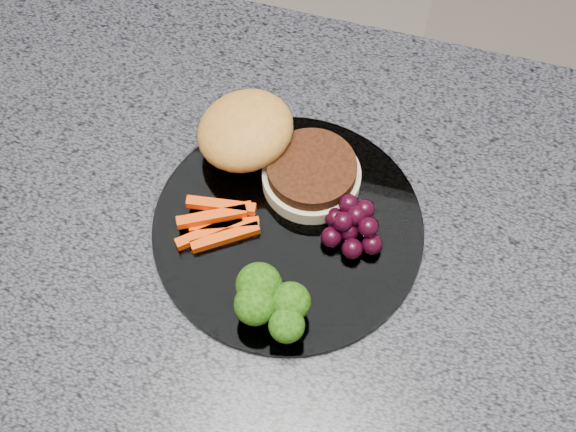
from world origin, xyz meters
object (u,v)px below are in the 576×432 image
object	(u,v)px
island_cabinet	(317,408)
plate	(288,228)
grape_bunch	(354,225)
burger	(269,148)

from	to	relation	value
island_cabinet	plate	distance (m)	0.48
grape_bunch	island_cabinet	bearing A→B (deg)	-107.53
island_cabinet	grape_bunch	size ratio (longest dim) A/B	19.91
grape_bunch	burger	bearing A→B (deg)	150.32
burger	grape_bunch	distance (m)	0.11
plate	grape_bunch	size ratio (longest dim) A/B	4.31
plate	grape_bunch	xyz separation A→B (m)	(0.06, 0.01, 0.02)
island_cabinet	burger	xyz separation A→B (m)	(-0.09, 0.09, 0.50)
island_cabinet	grape_bunch	world-z (taller)	grape_bunch
island_cabinet	burger	distance (m)	0.51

